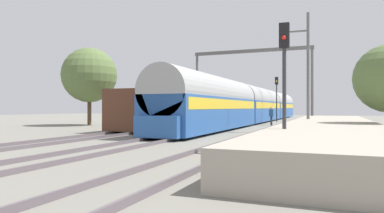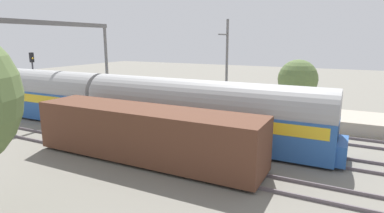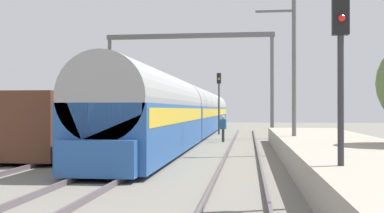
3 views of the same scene
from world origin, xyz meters
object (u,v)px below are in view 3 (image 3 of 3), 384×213
Objects in this scene: freight_car at (79,123)px; railway_signal_far at (219,95)px; passenger_train at (194,112)px; person_crossing at (223,126)px; railway_signal_near at (341,70)px; catenary_gantry at (189,63)px.

railway_signal_far reaches higher than freight_car.
person_crossing is (2.76, -7.10, -0.94)m from passenger_train.
railway_signal_near is at bearing -48.46° from freight_car.
freight_car is at bearing -109.82° from railway_signal_far.
catenary_gantry is at bearing -90.00° from passenger_train.
railway_signal_far is 0.41× the size of catenary_gantry.
freight_car is 7.51× the size of person_crossing.
railway_signal_near is at bearing 110.21° from person_crossing.
person_crossing is 0.37× the size of railway_signal_near.
catenary_gantry is at bearing -110.61° from railway_signal_far.
passenger_train is at bearing -59.07° from person_crossing.
railway_signal_far is (-4.56, 28.87, 0.32)m from railway_signal_near.
freight_car is 18.03m from railway_signal_far.
passenger_train is 3.78× the size of freight_car.
railway_signal_near is 29.23m from railway_signal_far.
railway_signal_far is 5.91m from catenary_gantry.
railway_signal_near reaches higher than freight_car.
person_crossing is at bearing -54.29° from catenary_gantry.
passenger_train is at bearing -136.10° from railway_signal_far.
catenary_gantry is (0.00, -3.25, 3.68)m from passenger_train.
catenary_gantry reaches higher than railway_signal_far.
railway_signal_near is at bearing -76.52° from passenger_train.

